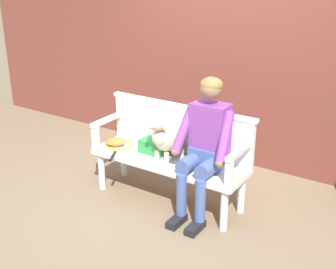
{
  "coord_description": "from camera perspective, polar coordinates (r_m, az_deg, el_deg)",
  "views": [
    {
      "loc": [
        2.2,
        -3.35,
        2.3
      ],
      "look_at": [
        0.0,
        0.0,
        0.72
      ],
      "focal_mm": 47.15,
      "sensor_mm": 36.0,
      "label": 1
    }
  ],
  "objects": [
    {
      "name": "bench_backrest",
      "position": [
        4.48,
        1.53,
        0.9
      ],
      "size": [
        1.66,
        0.06,
        0.5
      ],
      "color": "white",
      "rests_on": "garden_bench"
    },
    {
      "name": "baseball_glove",
      "position": [
        4.71,
        -6.8,
        -0.95
      ],
      "size": [
        0.28,
        0.26,
        0.09
      ],
      "primitive_type": "ellipsoid",
      "rotation": [
        0.0,
        0.0,
        0.51
      ],
      "color": "#9E6B2D",
      "rests_on": "garden_bench"
    },
    {
      "name": "bench_armrest_right_end",
      "position": [
        3.92,
        8.74,
        -3.31
      ],
      "size": [
        0.06,
        0.5,
        0.28
      ],
      "color": "white",
      "rests_on": "garden_bench"
    },
    {
      "name": "ground_plane",
      "position": [
        4.62,
        0.0,
        -8.36
      ],
      "size": [
        40.0,
        40.0,
        0.0
      ],
      "primitive_type": "plane",
      "color": "#7A664C"
    },
    {
      "name": "bench_armrest_left_end",
      "position": [
        4.7,
        -8.44,
        1.0
      ],
      "size": [
        0.06,
        0.5,
        0.28
      ],
      "color": "white",
      "rests_on": "garden_bench"
    },
    {
      "name": "brick_garden_fence",
      "position": [
        5.35,
        8.33,
        9.33
      ],
      "size": [
        8.0,
        0.3,
        2.39
      ],
      "primitive_type": "cube",
      "color": "brown",
      "rests_on": "ground"
    },
    {
      "name": "person_seated",
      "position": [
        4.09,
        4.89,
        -1.0
      ],
      "size": [
        0.56,
        0.65,
        1.34
      ],
      "color": "black",
      "rests_on": "ground"
    },
    {
      "name": "garden_bench",
      "position": [
        4.43,
        0.0,
        -3.78
      ],
      "size": [
        1.62,
        0.5,
        0.47
      ],
      "color": "white",
      "rests_on": "ground"
    },
    {
      "name": "dog_on_bench",
      "position": [
        4.3,
        -0.22,
        -0.02
      ],
      "size": [
        0.3,
        0.5,
        0.5
      ],
      "color": "beige",
      "rests_on": "garden_bench"
    },
    {
      "name": "sports_bag",
      "position": [
        4.5,
        -1.77,
        -1.51
      ],
      "size": [
        0.29,
        0.21,
        0.14
      ],
      "primitive_type": "cube",
      "rotation": [
        0.0,
        0.0,
        -0.04
      ],
      "color": "#2D8E42",
      "rests_on": "garden_bench"
    },
    {
      "name": "tennis_racket",
      "position": [
        4.69,
        -6.37,
        -1.47
      ],
      "size": [
        0.39,
        0.57,
        0.03
      ],
      "color": "yellow",
      "rests_on": "garden_bench"
    }
  ]
}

